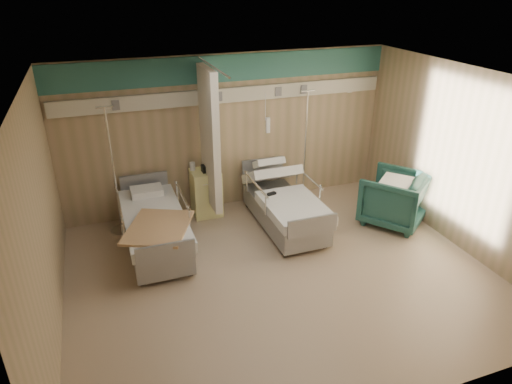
% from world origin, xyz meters
% --- Properties ---
extents(ground, '(6.00, 5.00, 0.00)m').
position_xyz_m(ground, '(0.00, 0.00, 0.00)').
color(ground, gray).
rests_on(ground, ground).
extents(room_walls, '(6.04, 5.04, 2.82)m').
position_xyz_m(room_walls, '(-0.03, 0.25, 1.86)').
color(room_walls, tan).
rests_on(room_walls, ground).
extents(bed_right, '(1.00, 2.16, 0.63)m').
position_xyz_m(bed_right, '(0.60, 1.30, 0.32)').
color(bed_right, silver).
rests_on(bed_right, ground).
extents(bed_left, '(1.00, 2.16, 0.63)m').
position_xyz_m(bed_left, '(-1.60, 1.30, 0.32)').
color(bed_left, silver).
rests_on(bed_left, ground).
extents(bedside_cabinet, '(0.50, 0.48, 0.85)m').
position_xyz_m(bedside_cabinet, '(-0.55, 2.20, 0.42)').
color(bedside_cabinet, '#F2F097').
rests_on(bedside_cabinet, ground).
extents(visitor_armchair, '(1.40, 1.40, 0.92)m').
position_xyz_m(visitor_armchair, '(2.45, 0.79, 0.46)').
color(visitor_armchair, '#1E4C45').
rests_on(visitor_armchair, ground).
extents(waffle_blanket, '(0.82, 0.81, 0.07)m').
position_xyz_m(waffle_blanket, '(2.46, 0.76, 0.96)').
color(waffle_blanket, white).
rests_on(waffle_blanket, visitor_armchair).
extents(iv_stand_right, '(0.38, 0.38, 2.13)m').
position_xyz_m(iv_stand_right, '(1.39, 2.21, 0.44)').
color(iv_stand_right, silver).
rests_on(iv_stand_right, ground).
extents(iv_stand_left, '(0.39, 0.39, 2.18)m').
position_xyz_m(iv_stand_left, '(-2.08, 2.08, 0.45)').
color(iv_stand_left, silver).
rests_on(iv_stand_left, ground).
extents(call_remote, '(0.17, 0.11, 0.04)m').
position_xyz_m(call_remote, '(0.37, 1.33, 0.65)').
color(call_remote, black).
rests_on(call_remote, bed_right).
extents(tan_blanket, '(1.21, 1.31, 0.04)m').
position_xyz_m(tan_blanket, '(-1.60, 0.84, 0.65)').
color(tan_blanket, tan).
rests_on(tan_blanket, bed_left).
extents(toiletry_bag, '(0.24, 0.16, 0.12)m').
position_xyz_m(toiletry_bag, '(-0.50, 2.16, 0.91)').
color(toiletry_bag, black).
rests_on(toiletry_bag, bedside_cabinet).
extents(white_cup, '(0.11, 0.11, 0.14)m').
position_xyz_m(white_cup, '(-0.74, 2.32, 0.92)').
color(white_cup, white).
rests_on(white_cup, bedside_cabinet).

